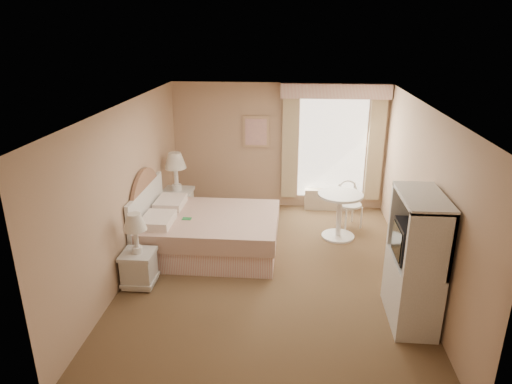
# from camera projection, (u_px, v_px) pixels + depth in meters

# --- Properties ---
(room) EXTENTS (4.21, 5.51, 2.51)m
(room) POSITION_uv_depth(u_px,v_px,m) (271.00, 194.00, 6.48)
(room) COLOR brown
(room) RESTS_ON ground
(window) EXTENTS (2.05, 0.22, 2.51)m
(window) POSITION_uv_depth(u_px,v_px,m) (333.00, 144.00, 8.85)
(window) COLOR white
(window) RESTS_ON room
(framed_art) EXTENTS (0.52, 0.04, 0.62)m
(framed_art) POSITION_uv_depth(u_px,v_px,m) (256.00, 132.00, 8.95)
(framed_art) COLOR tan
(framed_art) RESTS_ON room
(bed) EXTENTS (2.15, 1.69, 1.49)m
(bed) POSITION_uv_depth(u_px,v_px,m) (204.00, 231.00, 7.42)
(bed) COLOR tan
(bed) RESTS_ON room
(nightstand_near) EXTENTS (0.45, 0.45, 1.09)m
(nightstand_near) POSITION_uv_depth(u_px,v_px,m) (138.00, 259.00, 6.41)
(nightstand_near) COLOR silver
(nightstand_near) RESTS_ON room
(nightstand_far) EXTENTS (0.55, 0.55, 1.33)m
(nightstand_far) POSITION_uv_depth(u_px,v_px,m) (177.00, 197.00, 8.50)
(nightstand_far) COLOR silver
(nightstand_far) RESTS_ON room
(round_table) EXTENTS (0.77, 0.77, 0.81)m
(round_table) POSITION_uv_depth(u_px,v_px,m) (340.00, 208.00, 7.87)
(round_table) COLOR white
(round_table) RESTS_ON room
(cafe_chair) EXTENTS (0.54, 0.54, 0.86)m
(cafe_chair) POSITION_uv_depth(u_px,v_px,m) (349.00, 200.00, 8.36)
(cafe_chair) COLOR white
(cafe_chair) RESTS_ON room
(armoire) EXTENTS (0.50, 1.01, 1.67)m
(armoire) POSITION_uv_depth(u_px,v_px,m) (414.00, 270.00, 5.58)
(armoire) COLOR silver
(armoire) RESTS_ON room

